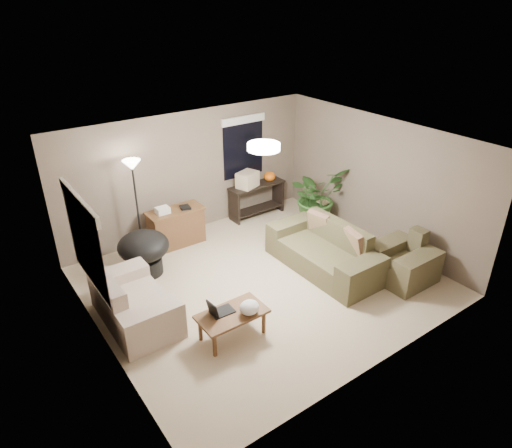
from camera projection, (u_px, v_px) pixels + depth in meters
room_shell at (263, 218)px, 7.40m from camera, size 5.50×5.50×5.50m
main_sofa at (325, 254)px, 8.24m from camera, size 0.95×2.20×0.85m
throw_pillows at (336, 233)px, 8.21m from camera, size 0.33×1.39×0.47m
loveseat at (133, 305)px, 6.89m from camera, size 0.90×1.60×0.85m
armchair at (402, 263)px, 7.96m from camera, size 0.95×1.00×0.85m
coffee_table at (232, 316)px, 6.56m from camera, size 1.00×0.55×0.42m
laptop at (218, 310)px, 6.49m from camera, size 0.37×0.24×0.24m
plastic_bag at (249, 307)px, 6.48m from camera, size 0.33×0.30×0.20m
desk at (176, 227)px, 8.99m from camera, size 1.10×0.50×0.75m
desk_papers at (167, 210)px, 8.71m from camera, size 0.68×0.27×0.12m
console_table at (257, 197)px, 10.13m from camera, size 1.30×0.40×0.75m
pumpkin at (270, 176)px, 10.12m from camera, size 0.29×0.29×0.21m
cardboard_box at (247, 180)px, 9.79m from camera, size 0.53×0.46×0.33m
papasan_chair at (144, 250)px, 8.01m from camera, size 0.96×0.96×0.80m
floor_lamp at (133, 177)px, 8.06m from camera, size 0.32×0.32×1.91m
ceiling_fixture at (264, 147)px, 6.86m from camera, size 0.50×0.50×0.10m
houseplant at (316, 202)px, 9.75m from camera, size 1.16×1.29×1.01m
cat_scratching_post at (323, 213)px, 9.92m from camera, size 0.32×0.32×0.50m
window_left at (82, 227)px, 5.96m from camera, size 0.05×1.56×1.33m
window_back at (243, 137)px, 9.62m from camera, size 1.06×0.05×1.33m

